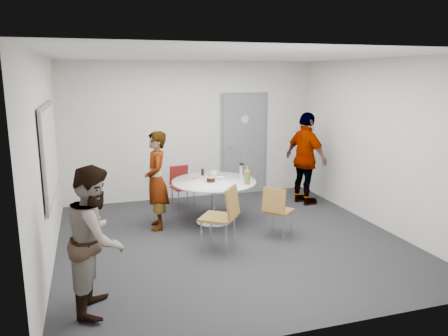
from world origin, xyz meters
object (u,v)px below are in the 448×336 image
object	(u,v)px
table	(216,186)
person_left	(96,239)
chair_near_left	(224,212)
person_main	(156,181)
whiteboard	(50,152)
person_right	(306,159)
chair_far	(181,183)
door	(244,144)
chair_near_right	(277,207)

from	to	relation	value
table	person_left	distance (m)	2.98
chair_near_left	person_main	xyz separation A→B (m)	(-0.75, 1.23, 0.21)
person_left	whiteboard	bearing A→B (deg)	28.13
chair_near_left	person_right	xyz separation A→B (m)	(2.17, 1.75, 0.30)
chair_near_left	person_left	size ratio (longest dim) A/B	0.60
chair_far	person_main	world-z (taller)	person_main
person_right	door	bearing A→B (deg)	22.26
chair_near_left	person_main	bearing A→B (deg)	68.06
person_left	table	bearing A→B (deg)	-30.21
door	chair_near_right	xyz separation A→B (m)	(-0.41, -2.60, -0.54)
person_main	person_right	bearing A→B (deg)	104.17
whiteboard	person_left	bearing A→B (deg)	-72.59
whiteboard	person_main	size ratio (longest dim) A/B	1.20
door	chair_far	distance (m)	1.70
chair_near_left	chair_far	bearing A→B (deg)	40.54
chair_far	person_left	distance (m)	3.63
whiteboard	person_left	size ratio (longest dim) A/B	1.22
whiteboard	person_right	size ratio (longest dim) A/B	1.08
chair_far	person_right	world-z (taller)	person_right
person_left	chair_far	bearing A→B (deg)	-15.15
chair_far	person_right	distance (m)	2.40
table	person_right	bearing A→B (deg)	15.89
whiteboard	chair_near_right	distance (m)	3.31
whiteboard	table	distance (m)	2.67
chair_near_left	person_left	bearing A→B (deg)	157.98
person_right	table	bearing A→B (deg)	90.55
table	chair_near_left	world-z (taller)	table
chair_near_right	person_right	world-z (taller)	person_right
chair_far	door	bearing A→B (deg)	-167.16
chair_near_left	person_main	distance (m)	1.45
whiteboard	chair_far	size ratio (longest dim) A/B	2.41
chair_far	person_right	bearing A→B (deg)	157.89
chair_near_left	chair_far	distance (m)	2.20
chair_far	chair_near_left	bearing A→B (deg)	82.80
table	person_left	size ratio (longest dim) A/B	0.89
door	person_main	size ratio (longest dim) A/B	1.34
whiteboard	chair_far	bearing A→B (deg)	37.90
door	table	size ratio (longest dim) A/B	1.52
person_left	person_main	bearing A→B (deg)	-12.49
whiteboard	person_main	distance (m)	1.76
person_right	whiteboard	bearing A→B (deg)	89.61
chair_near_right	whiteboard	bearing A→B (deg)	-137.07
table	chair_far	world-z (taller)	table
table	chair_near_right	xyz separation A→B (m)	(0.69, -0.94, -0.14)
person_right	person_main	bearing A→B (deg)	84.79
whiteboard	chair_near_left	world-z (taller)	whiteboard
person_main	table	bearing A→B (deg)	92.12
chair_near_right	chair_far	size ratio (longest dim) A/B	1.01
person_main	chair_far	bearing A→B (deg)	152.37
table	chair_far	distance (m)	1.08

